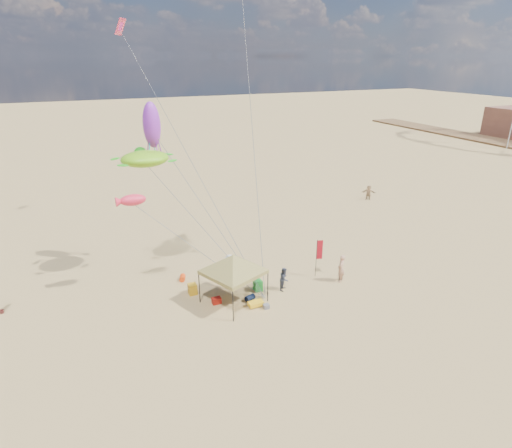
{
  "coord_description": "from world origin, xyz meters",
  "views": [
    {
      "loc": [
        -10.3,
        -19.91,
        13.93
      ],
      "look_at": [
        0.0,
        3.0,
        4.0
      ],
      "focal_mm": 29.84,
      "sensor_mm": 36.0,
      "label": 1
    }
  ],
  "objects_px": {
    "canopy_tent": "(233,257)",
    "beach_cart": "(256,304)",
    "person_far_c": "(369,192)",
    "person_near_c": "(230,267)",
    "chair_green": "(258,285)",
    "person_near_a": "(341,268)",
    "chair_yellow": "(193,289)",
    "feather_flag": "(319,252)",
    "cooler_blue": "(248,270)",
    "cooler_red": "(217,301)",
    "person_near_b": "(284,279)"
  },
  "relations": [
    {
      "from": "chair_green",
      "to": "person_near_a",
      "type": "distance_m",
      "value": 5.64
    },
    {
      "from": "cooler_red",
      "to": "person_near_b",
      "type": "xyz_separation_m",
      "value": [
        4.5,
        -0.19,
        0.58
      ]
    },
    {
      "from": "cooler_red",
      "to": "chair_green",
      "type": "relative_size",
      "value": 0.77
    },
    {
      "from": "chair_green",
      "to": "person_near_b",
      "type": "bearing_deg",
      "value": -20.09
    },
    {
      "from": "canopy_tent",
      "to": "person_near_c",
      "type": "bearing_deg",
      "value": 73.81
    },
    {
      "from": "canopy_tent",
      "to": "chair_yellow",
      "type": "bearing_deg",
      "value": 136.94
    },
    {
      "from": "chair_green",
      "to": "person_far_c",
      "type": "height_order",
      "value": "person_far_c"
    },
    {
      "from": "canopy_tent",
      "to": "beach_cart",
      "type": "distance_m",
      "value": 3.16
    },
    {
      "from": "cooler_red",
      "to": "chair_green",
      "type": "bearing_deg",
      "value": 7.54
    },
    {
      "from": "beach_cart",
      "to": "person_far_c",
      "type": "relative_size",
      "value": 0.57
    },
    {
      "from": "feather_flag",
      "to": "cooler_red",
      "type": "distance_m",
      "value": 7.59
    },
    {
      "from": "feather_flag",
      "to": "person_near_a",
      "type": "xyz_separation_m",
      "value": [
        0.99,
        -1.23,
        -0.87
      ]
    },
    {
      "from": "cooler_blue",
      "to": "person_far_c",
      "type": "bearing_deg",
      "value": 28.52
    },
    {
      "from": "beach_cart",
      "to": "chair_yellow",
      "type": "bearing_deg",
      "value": 135.88
    },
    {
      "from": "feather_flag",
      "to": "beach_cart",
      "type": "bearing_deg",
      "value": -162.31
    },
    {
      "from": "beach_cart",
      "to": "person_near_c",
      "type": "bearing_deg",
      "value": 92.26
    },
    {
      "from": "canopy_tent",
      "to": "person_far_c",
      "type": "height_order",
      "value": "canopy_tent"
    },
    {
      "from": "beach_cart",
      "to": "person_far_c",
      "type": "bearing_deg",
      "value": 35.88
    },
    {
      "from": "cooler_blue",
      "to": "person_near_c",
      "type": "relative_size",
      "value": 0.31
    },
    {
      "from": "cooler_blue",
      "to": "chair_green",
      "type": "relative_size",
      "value": 0.77
    },
    {
      "from": "feather_flag",
      "to": "person_near_a",
      "type": "relative_size",
      "value": 1.42
    },
    {
      "from": "cooler_red",
      "to": "cooler_blue",
      "type": "distance_m",
      "value": 4.39
    },
    {
      "from": "cooler_red",
      "to": "chair_green",
      "type": "distance_m",
      "value": 2.94
    },
    {
      "from": "feather_flag",
      "to": "person_near_c",
      "type": "bearing_deg",
      "value": 158.36
    },
    {
      "from": "feather_flag",
      "to": "chair_yellow",
      "type": "xyz_separation_m",
      "value": [
        -8.41,
        1.22,
        -1.47
      ]
    },
    {
      "from": "person_near_a",
      "to": "person_near_c",
      "type": "relative_size",
      "value": 1.11
    },
    {
      "from": "beach_cart",
      "to": "person_near_c",
      "type": "height_order",
      "value": "person_near_c"
    },
    {
      "from": "feather_flag",
      "to": "cooler_blue",
      "type": "height_order",
      "value": "feather_flag"
    },
    {
      "from": "chair_yellow",
      "to": "person_near_a",
      "type": "distance_m",
      "value": 9.73
    },
    {
      "from": "person_near_a",
      "to": "cooler_red",
      "type": "bearing_deg",
      "value": -49.92
    },
    {
      "from": "chair_green",
      "to": "person_near_b",
      "type": "distance_m",
      "value": 1.74
    },
    {
      "from": "chair_green",
      "to": "person_near_a",
      "type": "bearing_deg",
      "value": -12.13
    },
    {
      "from": "feather_flag",
      "to": "chair_green",
      "type": "bearing_deg",
      "value": -179.35
    },
    {
      "from": "canopy_tent",
      "to": "person_near_c",
      "type": "xyz_separation_m",
      "value": [
        0.84,
        2.88,
        -2.16
      ]
    },
    {
      "from": "beach_cart",
      "to": "cooler_red",
      "type": "bearing_deg",
      "value": 147.67
    },
    {
      "from": "cooler_red",
      "to": "person_near_c",
      "type": "height_order",
      "value": "person_near_c"
    },
    {
      "from": "cooler_red",
      "to": "person_far_c",
      "type": "height_order",
      "value": "person_far_c"
    },
    {
      "from": "canopy_tent",
      "to": "chair_green",
      "type": "height_order",
      "value": "canopy_tent"
    },
    {
      "from": "person_near_a",
      "to": "person_near_c",
      "type": "distance_m",
      "value": 7.37
    },
    {
      "from": "cooler_red",
      "to": "feather_flag",
      "type": "bearing_deg",
      "value": 3.38
    },
    {
      "from": "chair_yellow",
      "to": "feather_flag",
      "type": "bearing_deg",
      "value": -8.25
    },
    {
      "from": "person_near_a",
      "to": "chair_green",
      "type": "bearing_deg",
      "value": -56.66
    },
    {
      "from": "canopy_tent",
      "to": "person_near_a",
      "type": "bearing_deg",
      "value": -4.24
    },
    {
      "from": "chair_green",
      "to": "cooler_blue",
      "type": "bearing_deg",
      "value": 80.41
    },
    {
      "from": "feather_flag",
      "to": "cooler_blue",
      "type": "distance_m",
      "value": 5.01
    },
    {
      "from": "person_far_c",
      "to": "person_near_c",
      "type": "bearing_deg",
      "value": -116.17
    },
    {
      "from": "person_near_a",
      "to": "beach_cart",
      "type": "bearing_deg",
      "value": -40.15
    },
    {
      "from": "cooler_blue",
      "to": "person_far_c",
      "type": "distance_m",
      "value": 20.16
    },
    {
      "from": "feather_flag",
      "to": "chair_green",
      "type": "xyz_separation_m",
      "value": [
        -4.49,
        -0.05,
        -1.47
      ]
    },
    {
      "from": "feather_flag",
      "to": "beach_cart",
      "type": "relative_size",
      "value": 3.01
    }
  ]
}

